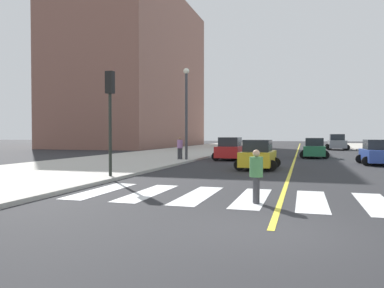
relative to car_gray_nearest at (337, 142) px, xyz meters
name	(u,v)px	position (x,y,z in m)	size (l,w,h in m)	color
ground_plane	(271,231)	(-4.94, -45.12, -0.97)	(220.00, 220.00, 0.00)	#28282B
sidewalk_kerb_west	(138,159)	(-17.14, -25.12, -0.89)	(10.00, 120.00, 0.15)	#B2ADA3
crosswalk_paint	(281,199)	(-4.94, -41.12, -0.96)	(13.50, 4.00, 0.01)	silver
lane_divider_paint	(298,151)	(-4.94, -5.12, -0.96)	(0.16, 80.00, 0.01)	yellow
low_rise_brick_west	(135,73)	(-31.96, 6.07, 11.61)	(16.00, 32.00, 25.16)	#86584B
car_gray_nearest	(337,142)	(0.00, 0.00, 0.00)	(2.90, 4.64, 2.07)	slate
car_red_second	(231,149)	(-9.86, -23.40, -0.13)	(2.54, 4.05, 1.80)	red
car_yellow_third	(258,155)	(-6.81, -30.99, -0.17)	(2.46, 3.88, 1.72)	gold
car_blue_fourth	(377,153)	(0.46, -25.48, -0.18)	(2.43, 3.82, 1.68)	#2D479E
car_green_fifth	(314,149)	(-3.35, -18.91, -0.16)	(2.49, 3.91, 1.72)	#236B42
car_white_sixth	(336,142)	(0.53, 9.13, -0.16)	(2.54, 3.95, 1.73)	silver
traffic_light_far_corner	(110,102)	(-12.67, -37.84, 2.50)	(0.36, 0.41, 4.72)	black
pedestrian_crossing	(256,174)	(-5.61, -42.02, -0.10)	(0.39, 0.39, 1.58)	#38383D
pedestrian_walking_west	(180,147)	(-13.24, -26.09, 0.12)	(0.42, 0.42, 1.70)	#38383D
street_lamp	(186,105)	(-12.71, -26.17, 3.26)	(0.44, 0.44, 6.84)	#38383D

